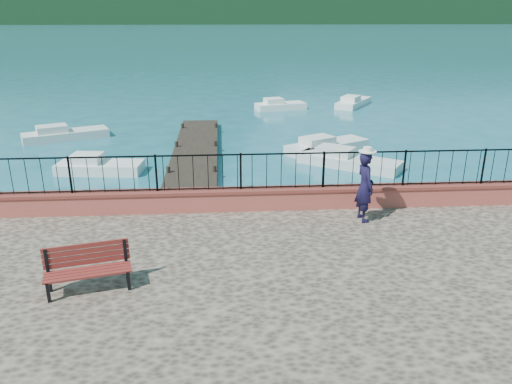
{
  "coord_description": "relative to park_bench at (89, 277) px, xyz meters",
  "views": [
    {
      "loc": [
        -0.77,
        -8.8,
        6.21
      ],
      "look_at": [
        -0.02,
        2.0,
        2.3
      ],
      "focal_mm": 35.0,
      "sensor_mm": 36.0,
      "label": 1
    }
  ],
  "objects": [
    {
      "name": "ground",
      "position": [
        3.36,
        0.24,
        -1.47
      ],
      "size": [
        2000.0,
        2000.0,
        0.0
      ],
      "primitive_type": "plane",
      "color": "#19596B",
      "rests_on": "ground"
    },
    {
      "name": "parapet",
      "position": [
        3.36,
        3.94,
        0.02
      ],
      "size": [
        28.0,
        0.46,
        0.58
      ],
      "primitive_type": "cube",
      "color": "#AE413E",
      "rests_on": "promenade"
    },
    {
      "name": "railing",
      "position": [
        3.36,
        3.94,
        0.78
      ],
      "size": [
        27.0,
        0.05,
        0.95
      ],
      "primitive_type": "cube",
      "color": "black",
      "rests_on": "parapet"
    },
    {
      "name": "dock",
      "position": [
        1.36,
        12.24,
        -1.32
      ],
      "size": [
        2.0,
        16.0,
        0.3
      ],
      "primitive_type": "cube",
      "color": "#2D231C",
      "rests_on": "ground"
    },
    {
      "name": "far_forest",
      "position": [
        3.36,
        300.24,
        7.53
      ],
      "size": [
        900.0,
        60.0,
        18.0
      ],
      "primitive_type": "cube",
      "color": "black",
      "rests_on": "ground"
    },
    {
      "name": "companion_hill",
      "position": [
        223.36,
        560.24,
        -1.47
      ],
      "size": [
        448.0,
        384.0,
        180.0
      ],
      "primitive_type": "ellipsoid",
      "color": "#142D23",
      "rests_on": "ground"
    },
    {
      "name": "park_bench",
      "position": [
        0.0,
        0.0,
        0.0
      ],
      "size": [
        1.67,
        0.88,
        0.88
      ],
      "rotation": [
        0.0,
        0.0,
        0.24
      ],
      "color": "black",
      "rests_on": "promenade"
    },
    {
      "name": "person",
      "position": [
        6.13,
        3.01,
        0.63
      ],
      "size": [
        0.52,
        0.71,
        1.8
      ],
      "primitive_type": "imported",
      "rotation": [
        0.0,
        0.0,
        1.72
      ],
      "color": "black",
      "rests_on": "promenade"
    },
    {
      "name": "hat",
      "position": [
        6.13,
        3.01,
        1.59
      ],
      "size": [
        0.44,
        0.44,
        0.12
      ],
      "primitive_type": "cylinder",
      "color": "white",
      "rests_on": "person"
    },
    {
      "name": "boat_0",
      "position": [
        -2.44,
        11.41,
        -1.07
      ],
      "size": [
        3.54,
        1.66,
        0.8
      ],
      "primitive_type": "cube",
      "rotation": [
        0.0,
        0.0,
        -0.11
      ],
      "color": "silver",
      "rests_on": "ground"
    },
    {
      "name": "boat_1",
      "position": [
        7.96,
        11.5,
        -1.07
      ],
      "size": [
        4.28,
        3.55,
        0.8
      ],
      "primitive_type": "cube",
      "rotation": [
        0.0,
        0.0,
        -0.61
      ],
      "color": "silver",
      "rests_on": "ground"
    },
    {
      "name": "boat_2",
      "position": [
        7.56,
        14.09,
        -1.07
      ],
      "size": [
        4.3,
        3.15,
        0.8
      ],
      "primitive_type": "cube",
      "rotation": [
        0.0,
        0.0,
        0.5
      ],
      "color": "silver",
      "rests_on": "ground"
    },
    {
      "name": "boat_3",
      "position": [
        -5.5,
        17.38,
        -1.07
      ],
      "size": [
        4.36,
        2.93,
        0.8
      ],
      "primitive_type": "cube",
      "rotation": [
        0.0,
        0.0,
        0.43
      ],
      "color": "silver",
      "rests_on": "ground"
    },
    {
      "name": "boat_4",
      "position": [
        6.6,
        24.99,
        -1.07
      ],
      "size": [
        3.56,
        2.06,
        0.8
      ],
      "primitive_type": "cube",
      "rotation": [
        0.0,
        0.0,
        0.24
      ],
      "color": "white",
      "rests_on": "ground"
    },
    {
      "name": "boat_5",
      "position": [
        11.86,
        25.95,
        -1.07
      ],
      "size": [
        3.3,
        4.06,
        0.8
      ],
      "primitive_type": "cube",
      "rotation": [
        0.0,
        0.0,
        0.98
      ],
      "color": "silver",
      "rests_on": "ground"
    }
  ]
}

